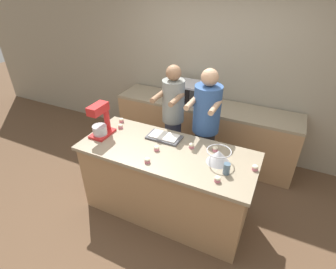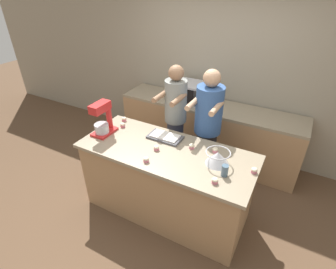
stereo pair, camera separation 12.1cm
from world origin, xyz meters
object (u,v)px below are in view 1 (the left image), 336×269
Objects in this scene: stand_mixer at (101,122)px; cupcake_6 at (121,120)px; microwave_oven at (186,92)px; cupcake_1 at (192,145)px; mixing_bowl at (218,156)px; cupcake_4 at (147,160)px; cupcake_2 at (215,149)px; person_right at (205,131)px; person_left at (173,123)px; drinking_glass at (227,169)px; cupcake_5 at (255,168)px; baking_tray at (164,137)px; cupcake_3 at (120,126)px; cupcake_0 at (218,179)px; cupcake_7 at (157,148)px.

stand_mixer is 6.59× the size of cupcake_6.
cupcake_1 is at bearing -64.93° from microwave_oven.
stand_mixer is at bearing -176.77° from mixing_bowl.
cupcake_1 is 0.55m from cupcake_4.
cupcake_2 is (-0.09, 0.18, -0.05)m from mixing_bowl.
person_right is at bearing 89.63° from cupcake_1.
drinking_glass is (0.92, -0.74, 0.08)m from person_left.
drinking_glass reaches higher than cupcake_5.
cupcake_3 is at bearing -177.79° from baking_tray.
baking_tray is (0.08, -0.42, 0.04)m from person_left.
cupcake_2 is 1.00× the size of cupcake_5.
stand_mixer reaches higher than mixing_bowl.
microwave_oven is 1.25m from cupcake_3.
cupcake_5 is at bearing 36.27° from drinking_glass.
cupcake_1 is (0.56, -1.19, -0.11)m from microwave_oven.
person_left reaches higher than cupcake_0.
microwave_oven reaches higher than cupcake_0.
baking_tray is 0.62m from cupcake_2.
drinking_glass is at bearing -20.92° from baking_tray.
cupcake_1 and cupcake_5 have the same top height.
person_right is 0.88m from drinking_glass.
cupcake_1 is (-0.34, 0.13, -0.05)m from mixing_bowl.
cupcake_5 is 1.00× the size of cupcake_7.
mixing_bowl is 0.68m from cupcake_7.
person_right is 14.20× the size of drinking_glass.
cupcake_1 and cupcake_2 have the same top height.
stand_mixer is 0.29m from cupcake_3.
drinking_glass is (1.55, -0.07, -0.12)m from stand_mixer.
cupcake_4 is (-0.32, -0.45, 0.00)m from cupcake_1.
stand_mixer is 0.82m from cupcake_4.
cupcake_1 is (0.45, -0.47, 0.05)m from person_left.
stand_mixer is at bearing -115.27° from cupcake_3.
mixing_bowl is 4.17× the size of cupcake_2.
mixing_bowl is at bearing -64.83° from cupcake_2.
cupcake_5 is at bearing 4.94° from mixing_bowl.
person_left is 4.16× the size of stand_mixer.
cupcake_2 and cupcake_4 have the same top height.
stand_mixer reaches higher than cupcake_7.
person_left is at bearing 154.11° from cupcake_5.
cupcake_7 is at bearing -115.91° from person_right.
person_left reaches higher than baking_tray.
mixing_bowl is 4.17× the size of cupcake_7.
mixing_bowl is (0.34, -0.60, 0.10)m from person_right.
mixing_bowl reaches higher than cupcake_2.
drinking_glass is (0.46, -0.74, 0.09)m from person_right.
person_right reaches higher than drinking_glass.
cupcake_7 is (-0.67, -0.09, -0.05)m from mixing_bowl.
person_left is at bearing 134.43° from cupcake_0.
cupcake_3 is (0.11, 0.23, -0.15)m from stand_mixer.
cupcake_2 is 1.23m from cupcake_3.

